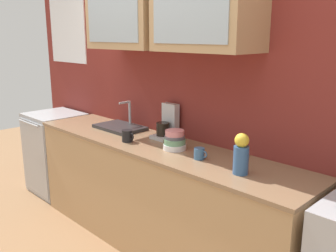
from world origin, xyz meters
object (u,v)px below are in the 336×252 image
object	(u,v)px
sink_faucet	(120,127)
vase	(241,154)
bowl_stack	(175,140)
cup_near_bowls	(199,154)
dishwasher	(56,152)
coffee_maker	(167,125)
cup_near_sink	(127,136)

from	to	relation	value
sink_faucet	vase	size ratio (longest dim) A/B	1.76
bowl_stack	vase	distance (m)	0.66
cup_near_bowls	dishwasher	world-z (taller)	cup_near_bowls
bowl_stack	coffee_maker	distance (m)	0.33
vase	coffee_maker	size ratio (longest dim) A/B	0.91
bowl_stack	cup_near_bowls	distance (m)	0.29
bowl_stack	dishwasher	distance (m)	1.94
bowl_stack	cup_near_bowls	size ratio (longest dim) A/B	1.64
bowl_stack	vase	bearing A→B (deg)	-6.74
dishwasher	cup_near_bowls	bearing A→B (deg)	-0.85
sink_faucet	cup_near_sink	world-z (taller)	sink_faucet
cup_near_sink	bowl_stack	bearing A→B (deg)	16.91
sink_faucet	cup_near_bowls	size ratio (longest dim) A/B	4.29
sink_faucet	dishwasher	world-z (taller)	sink_faucet
cup_near_sink	coffee_maker	world-z (taller)	coffee_maker
bowl_stack	dishwasher	bearing A→B (deg)	-179.63
sink_faucet	bowl_stack	distance (m)	0.80
bowl_stack	dishwasher	xyz separation A→B (m)	(-1.87, -0.01, -0.52)
sink_faucet	coffee_maker	size ratio (longest dim) A/B	1.60
bowl_stack	cup_near_bowls	bearing A→B (deg)	-8.77
cup_near_bowls	sink_faucet	bearing A→B (deg)	172.81
sink_faucet	dishwasher	size ratio (longest dim) A/B	0.51
bowl_stack	coffee_maker	world-z (taller)	coffee_maker
dishwasher	coffee_maker	world-z (taller)	coffee_maker
cup_near_bowls	coffee_maker	size ratio (longest dim) A/B	0.37
sink_faucet	bowl_stack	world-z (taller)	sink_faucet
coffee_maker	sink_faucet	bearing A→B (deg)	-169.90
cup_near_bowls	coffee_maker	world-z (taller)	coffee_maker
sink_faucet	cup_near_bowls	bearing A→B (deg)	-7.19
bowl_stack	cup_near_sink	xyz separation A→B (m)	(-0.42, -0.13, -0.02)
cup_near_sink	coffee_maker	bearing A→B (deg)	65.26
sink_faucet	bowl_stack	size ratio (longest dim) A/B	2.62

